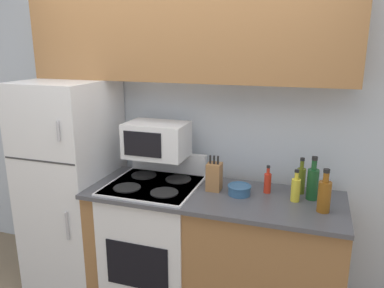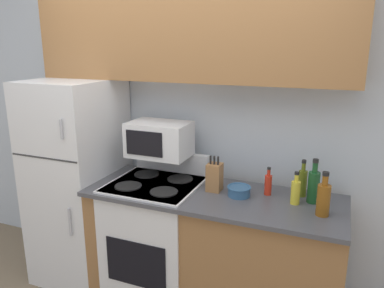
% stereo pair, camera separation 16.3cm
% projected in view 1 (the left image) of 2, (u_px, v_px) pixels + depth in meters
% --- Properties ---
extents(wall_back, '(8.00, 0.05, 2.55)m').
position_uv_depth(wall_back, '(191.00, 130.00, 3.05)').
color(wall_back, silver).
rests_on(wall_back, ground_plane).
extents(lower_cabinets, '(1.79, 0.67, 0.94)m').
position_uv_depth(lower_cabinets, '(213.00, 251.00, 2.77)').
color(lower_cabinets, '#9E6B3D').
rests_on(lower_cabinets, ground_plane).
extents(refrigerator, '(0.62, 0.74, 1.69)m').
position_uv_depth(refrigerator, '(73.00, 184.00, 3.08)').
color(refrigerator, white).
rests_on(refrigerator, ground_plane).
extents(upper_cabinets, '(2.42, 0.30, 0.67)m').
position_uv_depth(upper_cabinets, '(184.00, 34.00, 2.70)').
color(upper_cabinets, '#9E6B3D').
rests_on(upper_cabinets, refrigerator).
extents(stove, '(0.65, 0.65, 1.11)m').
position_uv_depth(stove, '(155.00, 240.00, 2.89)').
color(stove, white).
rests_on(stove, ground_plane).
extents(microwave, '(0.46, 0.32, 0.26)m').
position_uv_depth(microwave, '(157.00, 140.00, 2.84)').
color(microwave, white).
rests_on(microwave, stove).
extents(knife_block, '(0.10, 0.11, 0.26)m').
position_uv_depth(knife_block, '(214.00, 176.00, 2.67)').
color(knife_block, '#9E6B3D').
rests_on(knife_block, lower_cabinets).
extents(bowl, '(0.17, 0.17, 0.07)m').
position_uv_depth(bowl, '(239.00, 190.00, 2.60)').
color(bowl, '#335B84').
rests_on(bowl, lower_cabinets).
extents(bottle_hot_sauce, '(0.05, 0.05, 0.20)m').
position_uv_depth(bottle_hot_sauce, '(268.00, 182.00, 2.62)').
color(bottle_hot_sauce, red).
rests_on(bottle_hot_sauce, lower_cabinets).
extents(bottle_whiskey, '(0.08, 0.08, 0.28)m').
position_uv_depth(bottle_whiskey, '(324.00, 195.00, 2.32)').
color(bottle_whiskey, brown).
rests_on(bottle_whiskey, lower_cabinets).
extents(bottle_olive_oil, '(0.06, 0.06, 0.26)m').
position_uv_depth(bottle_olive_oil, '(301.00, 179.00, 2.61)').
color(bottle_olive_oil, '#5B6619').
rests_on(bottle_olive_oil, lower_cabinets).
extents(bottle_wine_green, '(0.08, 0.08, 0.30)m').
position_uv_depth(bottle_wine_green, '(313.00, 183.00, 2.50)').
color(bottle_wine_green, '#194C23').
rests_on(bottle_wine_green, lower_cabinets).
extents(bottle_cooking_spray, '(0.06, 0.06, 0.22)m').
position_uv_depth(bottle_cooking_spray, '(296.00, 189.00, 2.48)').
color(bottle_cooking_spray, gold).
rests_on(bottle_cooking_spray, lower_cabinets).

